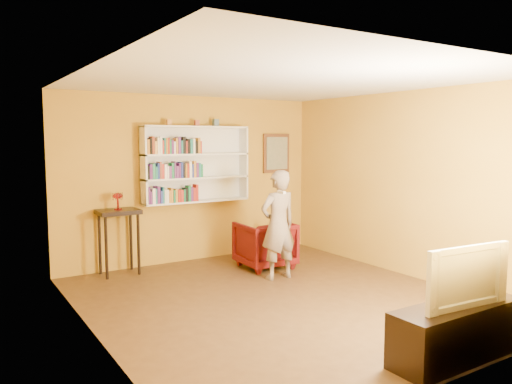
% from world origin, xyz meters
% --- Properties ---
extents(room_shell, '(5.30, 5.80, 2.88)m').
position_xyz_m(room_shell, '(0.00, 0.00, 1.02)').
color(room_shell, '#442D15').
rests_on(room_shell, ground).
extents(bookshelf, '(1.80, 0.29, 1.23)m').
position_xyz_m(bookshelf, '(0.00, 2.41, 1.59)').
color(bookshelf, white).
rests_on(bookshelf, room_shell).
extents(books_row_lower, '(0.83, 0.19, 0.27)m').
position_xyz_m(books_row_lower, '(-0.45, 2.30, 1.13)').
color(books_row_lower, '#5D2571').
rests_on(books_row_lower, bookshelf).
extents(books_row_middle, '(0.92, 0.19, 0.26)m').
position_xyz_m(books_row_middle, '(-0.39, 2.30, 1.51)').
color(books_row_middle, black).
rests_on(books_row_middle, bookshelf).
extents(books_row_upper, '(0.90, 0.19, 0.27)m').
position_xyz_m(books_row_upper, '(-0.41, 2.30, 1.89)').
color(books_row_upper, '#BD7921').
rests_on(books_row_upper, bookshelf).
extents(ornament_left, '(0.07, 0.07, 0.10)m').
position_xyz_m(ornament_left, '(-0.46, 2.35, 2.26)').
color(ornament_left, '#C27E37').
rests_on(ornament_left, bookshelf).
extents(ornament_centre, '(0.07, 0.07, 0.10)m').
position_xyz_m(ornament_centre, '(0.02, 2.35, 2.26)').
color(ornament_centre, '#A24936').
rests_on(ornament_centre, bookshelf).
extents(ornament_right, '(0.08, 0.08, 0.12)m').
position_xyz_m(ornament_right, '(0.36, 2.35, 2.27)').
color(ornament_right, '#455D74').
rests_on(ornament_right, bookshelf).
extents(framed_painting, '(0.55, 0.05, 0.70)m').
position_xyz_m(framed_painting, '(1.65, 2.46, 1.75)').
color(framed_painting, '#553018').
rests_on(framed_painting, room_shell).
extents(console_table, '(0.59, 0.45, 0.97)m').
position_xyz_m(console_table, '(-1.32, 2.25, 0.80)').
color(console_table, black).
rests_on(console_table, ground).
extents(ruby_lustre, '(0.15, 0.16, 0.25)m').
position_xyz_m(ruby_lustre, '(-1.32, 2.25, 1.15)').
color(ruby_lustre, maroon).
rests_on(ruby_lustre, console_table).
extents(armchair, '(0.81, 0.84, 0.73)m').
position_xyz_m(armchair, '(0.73, 1.44, 0.36)').
color(armchair, '#410408').
rests_on(armchair, ground).
extents(person, '(0.57, 0.38, 1.57)m').
position_xyz_m(person, '(0.54, 0.80, 0.78)').
color(person, '#786858').
rests_on(person, ground).
extents(game_remote, '(0.04, 0.15, 0.04)m').
position_xyz_m(game_remote, '(0.33, 0.44, 1.30)').
color(game_remote, silver).
rests_on(game_remote, person).
extents(tv_cabinet, '(1.42, 0.42, 0.51)m').
position_xyz_m(tv_cabinet, '(0.40, -2.25, 0.25)').
color(tv_cabinet, black).
rests_on(tv_cabinet, ground).
extents(television, '(0.99, 0.21, 0.56)m').
position_xyz_m(television, '(0.40, -2.25, 0.79)').
color(television, black).
rests_on(television, tv_cabinet).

